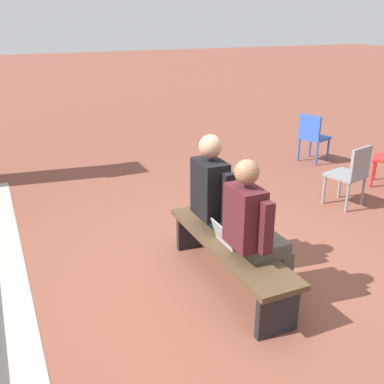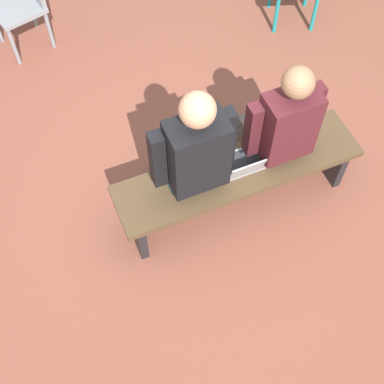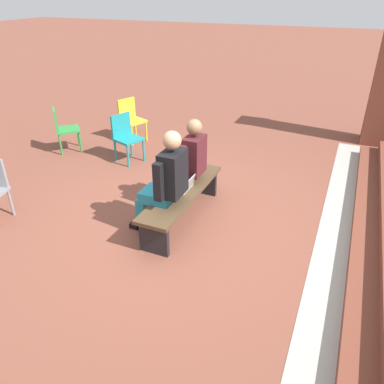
{
  "view_description": "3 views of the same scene",
  "coord_description": "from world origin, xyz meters",
  "views": [
    {
      "loc": [
        -3.35,
        1.87,
        2.39
      ],
      "look_at": [
        0.33,
        0.2,
        0.8
      ],
      "focal_mm": 42.0,
      "sensor_mm": 36.0,
      "label": 1
    },
    {
      "loc": [
        0.99,
        1.87,
        3.56
      ],
      "look_at": [
        0.34,
        0.33,
        0.87
      ],
      "focal_mm": 50.0,
      "sensor_mm": 36.0,
      "label": 2
    },
    {
      "loc": [
        3.77,
        1.87,
        2.8
      ],
      "look_at": [
        0.13,
        0.29,
        0.61
      ],
      "focal_mm": 35.0,
      "sensor_mm": 36.0,
      "label": 3
    }
  ],
  "objects": [
    {
      "name": "laptop",
      "position": [
        -0.17,
        0.05,
        0.5
      ],
      "size": [
        0.32,
        0.29,
        0.21
      ],
      "color": "#9EA0A5",
      "rests_on": "bench"
    },
    {
      "name": "person_student",
      "position": [
        -0.45,
        -0.03,
        0.71
      ],
      "size": [
        0.53,
        0.67,
        1.33
      ],
      "color": "#4C473D",
      "rests_on": "ground"
    },
    {
      "name": "bench",
      "position": [
        -0.14,
        0.04,
        0.35
      ],
      "size": [
        1.8,
        0.44,
        0.45
      ],
      "color": "#4C3823",
      "rests_on": "ground"
    },
    {
      "name": "person_adult",
      "position": [
        0.2,
        -0.03,
        0.73
      ],
      "size": [
        0.57,
        0.71,
        1.38
      ],
      "color": "teal",
      "rests_on": "ground"
    },
    {
      "name": "ground_plane",
      "position": [
        0.0,
        0.0,
        0.0
      ],
      "size": [
        60.0,
        60.0,
        0.0
      ],
      "primitive_type": "plane",
      "color": "brown"
    }
  ]
}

